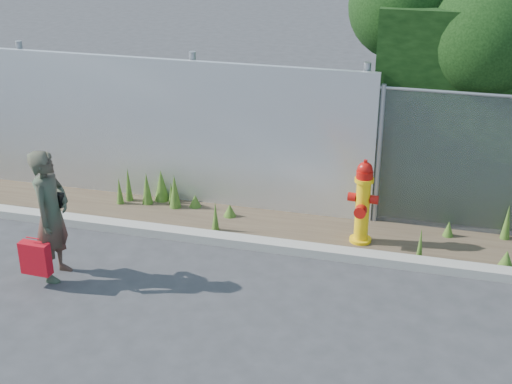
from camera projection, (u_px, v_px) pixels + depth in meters
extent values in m
plane|color=#313133|center=(250.00, 326.00, 7.95)|extent=(80.00, 80.00, 0.00)
cube|color=gray|center=(285.00, 247.00, 9.51)|extent=(16.00, 0.22, 0.12)
cube|color=#463728|center=(295.00, 231.00, 10.07)|extent=(16.00, 1.20, 0.01)
cone|color=#355B1B|center=(128.00, 185.00, 10.88)|extent=(0.12, 0.12, 0.55)
cone|color=#355B1B|center=(215.00, 217.00, 9.97)|extent=(0.10, 0.10, 0.45)
cone|color=#355B1B|center=(147.00, 189.00, 10.78)|extent=(0.17, 0.17, 0.52)
cone|color=#355B1B|center=(161.00, 186.00, 10.91)|extent=(0.24, 0.24, 0.50)
cone|color=#355B1B|center=(506.00, 260.00, 9.06)|extent=(0.21, 0.21, 0.25)
cone|color=#355B1B|center=(507.00, 223.00, 9.73)|extent=(0.13, 0.13, 0.52)
cone|color=#355B1B|center=(171.00, 193.00, 10.84)|extent=(0.09, 0.09, 0.35)
cone|color=#355B1B|center=(175.00, 192.00, 10.66)|extent=(0.18, 0.18, 0.54)
cone|color=#355B1B|center=(120.00, 192.00, 10.80)|extent=(0.11, 0.11, 0.43)
cone|color=#355B1B|center=(230.00, 211.00, 10.44)|extent=(0.20, 0.20, 0.20)
cone|color=#355B1B|center=(420.00, 244.00, 9.25)|extent=(0.08, 0.08, 0.44)
cone|color=#355B1B|center=(448.00, 230.00, 9.86)|extent=(0.16, 0.16, 0.23)
cone|color=#355B1B|center=(215.00, 220.00, 10.00)|extent=(0.11, 0.11, 0.35)
cone|color=#355B1B|center=(195.00, 202.00, 10.74)|extent=(0.19, 0.19, 0.20)
cube|color=silver|center=(97.00, 125.00, 10.92)|extent=(8.50, 0.08, 2.20)
cylinder|color=gray|center=(28.00, 113.00, 11.29)|extent=(0.10, 0.10, 2.30)
cylinder|color=gray|center=(195.00, 128.00, 10.64)|extent=(0.10, 0.10, 2.30)
cylinder|color=gray|center=(362.00, 143.00, 10.05)|extent=(0.10, 0.10, 2.30)
cylinder|color=gray|center=(379.00, 156.00, 9.94)|extent=(0.07, 0.07, 2.05)
sphere|color=black|center=(403.00, 5.00, 10.14)|extent=(1.55, 1.55, 1.55)
sphere|color=black|center=(484.00, 41.00, 9.80)|extent=(1.79, 1.79, 1.79)
cylinder|color=yellow|center=(360.00, 240.00, 9.75)|extent=(0.30, 0.30, 0.06)
cylinder|color=yellow|center=(362.00, 212.00, 9.58)|extent=(0.19, 0.19, 0.91)
cylinder|color=yellow|center=(364.00, 180.00, 9.39)|extent=(0.26, 0.26, 0.05)
cylinder|color=#B20F0A|center=(365.00, 175.00, 9.36)|extent=(0.22, 0.22, 0.11)
sphere|color=#B20F0A|center=(365.00, 169.00, 9.33)|extent=(0.20, 0.20, 0.20)
cylinder|color=#B20F0A|center=(366.00, 162.00, 9.28)|extent=(0.05, 0.05, 0.05)
cylinder|color=#B20F0A|center=(352.00, 197.00, 9.53)|extent=(0.11, 0.12, 0.12)
cylinder|color=#B20F0A|center=(374.00, 199.00, 9.46)|extent=(0.11, 0.12, 0.12)
cylinder|color=#B20F0A|center=(361.00, 212.00, 9.41)|extent=(0.16, 0.13, 0.16)
imported|color=#0F5F3F|center=(51.00, 215.00, 8.62)|extent=(0.43, 0.63, 1.67)
cube|color=#B10A17|center=(35.00, 258.00, 8.56)|extent=(0.37, 0.14, 0.41)
cylinder|color=#B10A17|center=(33.00, 238.00, 8.44)|extent=(0.18, 0.02, 0.02)
cube|color=black|center=(54.00, 199.00, 8.66)|extent=(0.23, 0.09, 0.17)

